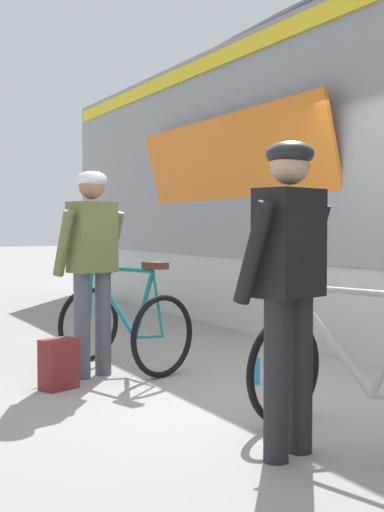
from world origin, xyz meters
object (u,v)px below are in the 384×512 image
cyclist_far_in_dark (289,269)px  cyclist_near_in_olive (92,254)px  bicycle_near_teal (124,325)px  water_bottle_near_the_bikes (256,371)px  backpack_on_platform (59,364)px  bicycle_far_silver (352,375)px

cyclist_far_in_dark → cyclist_near_in_olive: bearing=96.4°
bicycle_near_teal → water_bottle_near_the_bikes: bearing=-55.4°
water_bottle_near_the_bikes → bicycle_near_teal: bearing=124.6°
water_bottle_near_the_bikes → cyclist_near_in_olive: bearing=140.7°
bicycle_near_teal → cyclist_near_in_olive: bearing=-155.7°
cyclist_near_in_olive → backpack_on_platform: (-0.39, -0.30, -0.85)m
cyclist_far_in_dark → bicycle_near_teal: cyclist_far_in_dark is taller
cyclist_far_in_dark → backpack_on_platform: bearing=107.2°
cyclist_near_in_olive → water_bottle_near_the_bikes: bearing=-39.3°
bicycle_near_teal → water_bottle_near_the_bikes: size_ratio=5.62×
cyclist_far_in_dark → bicycle_far_silver: (0.49, 0.03, -0.65)m
cyclist_far_in_dark → bicycle_far_silver: cyclist_far_in_dark is taller
cyclist_far_in_dark → water_bottle_near_the_bikes: 2.00m
bicycle_far_silver → backpack_on_platform: 2.42m
cyclist_far_in_dark → water_bottle_near_the_bikes: (0.81, 1.56, -0.94)m
water_bottle_near_the_bikes → cyclist_far_in_dark: bearing=-117.6°
bicycle_near_teal → bicycle_far_silver: same height
bicycle_far_silver → backpack_on_platform: bicycle_far_silver is taller
cyclist_near_in_olive → backpack_on_platform: cyclist_near_in_olive is taller
backpack_on_platform → bicycle_far_silver: bearing=-82.9°
bicycle_far_silver → backpack_on_platform: (-1.15, 2.11, -0.20)m
bicycle_far_silver → backpack_on_platform: bearing=118.6°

